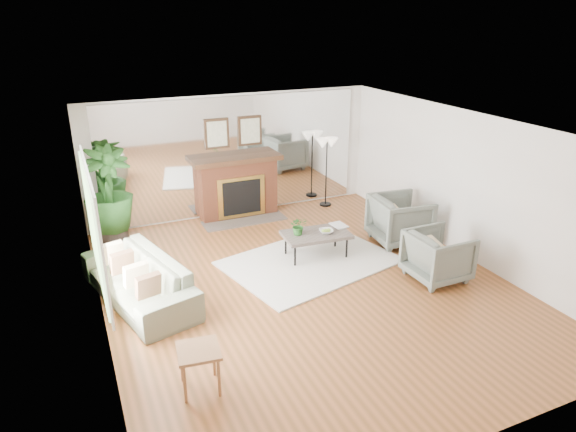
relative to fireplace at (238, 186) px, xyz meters
name	(u,v)px	position (x,y,z in m)	size (l,w,h in m)	color
ground	(307,286)	(0.00, -3.26, -0.66)	(7.00, 7.00, 0.00)	brown
wall_left	(95,246)	(-2.99, -3.26, 0.59)	(0.02, 7.00, 2.50)	white
wall_right	(466,186)	(2.99, -3.26, 0.59)	(0.02, 7.00, 2.50)	white
wall_back	(234,156)	(0.00, 0.23, 0.59)	(6.00, 0.02, 2.50)	white
mirror_panel	(234,156)	(0.00, 0.21, 0.59)	(5.40, 0.04, 2.40)	silver
window_panel	(93,227)	(-2.96, -2.86, 0.69)	(0.04, 2.40, 1.50)	#B2E09E
fireplace	(238,186)	(0.00, 0.00, 0.00)	(1.85, 0.83, 2.05)	brown
area_rug	(310,262)	(0.40, -2.55, -0.64)	(2.74, 1.95, 0.03)	silver
coffee_table	(316,235)	(0.59, -2.40, -0.24)	(1.19, 0.76, 0.46)	#574C44
sofa	(138,279)	(-2.45, -2.61, -0.32)	(2.31, 0.90, 0.67)	gray
armchair_back	(400,220)	(2.29, -2.45, -0.21)	(0.95, 0.98, 0.89)	slate
armchair_front	(438,256)	(2.01, -3.87, -0.26)	(0.85, 0.88, 0.80)	slate
side_table	(199,356)	(-2.13, -4.89, -0.21)	(0.52, 0.52, 0.53)	#996C3D
potted_ficus	(108,193)	(-2.55, -0.30, 0.30)	(1.01, 1.01, 1.80)	#2A241F
floor_lamp	(327,149)	(1.96, -0.16, 0.63)	(0.49, 0.27, 1.51)	black
tabletop_plant	(299,226)	(0.29, -2.32, -0.04)	(0.29, 0.25, 0.32)	#2A6123
fruit_bowl	(326,231)	(0.75, -2.46, -0.17)	(0.24, 0.24, 0.06)	#996C3D
book	(333,227)	(0.98, -2.29, -0.19)	(0.23, 0.32, 0.02)	#996C3D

